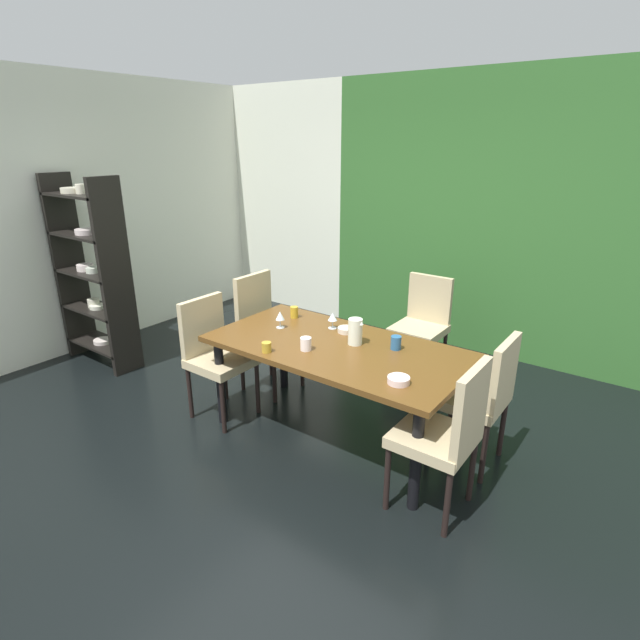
{
  "coord_description": "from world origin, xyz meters",
  "views": [
    {
      "loc": [
        2.25,
        -2.41,
        2.14
      ],
      "look_at": [
        0.16,
        0.42,
        0.85
      ],
      "focal_mm": 28.0,
      "sensor_mm": 36.0,
      "label": 1
    }
  ],
  "objects": [
    {
      "name": "back_panel_interior",
      "position": [
        -1.97,
        2.56,
        1.38
      ],
      "size": [
        1.77,
        0.1,
        2.76
      ],
      "primitive_type": "cube",
      "color": "silver",
      "rests_on": "ground_plane"
    },
    {
      "name": "serving_bowl_east",
      "position": [
        1.03,
        0.04,
        0.76
      ],
      "size": [
        0.14,
        0.14,
        0.04
      ],
      "primitive_type": "cylinder",
      "color": "silver",
      "rests_on": "dining_table"
    },
    {
      "name": "chair_left_far",
      "position": [
        -0.59,
        0.6,
        0.57
      ],
      "size": [
        0.44,
        0.44,
        1.03
      ],
      "rotation": [
        0.0,
        0.0,
        -1.57
      ],
      "color": "tan",
      "rests_on": "ground_plane"
    },
    {
      "name": "dining_table",
      "position": [
        0.39,
        0.31,
        0.66
      ],
      "size": [
        1.87,
        0.95,
        0.74
      ],
      "color": "brown",
      "rests_on": "ground_plane"
    },
    {
      "name": "cup_near_window",
      "position": [
        0.27,
        0.11,
        0.79
      ],
      "size": [
        0.08,
        0.08,
        0.09
      ],
      "primitive_type": "cylinder",
      "color": "white",
      "rests_on": "dining_table"
    },
    {
      "name": "left_interior_panel",
      "position": [
        -2.8,
        0.0,
        1.38
      ],
      "size": [
        0.1,
        5.22,
        2.76
      ],
      "primitive_type": "cube",
      "color": "silver",
      "rests_on": "ground_plane"
    },
    {
      "name": "serving_bowl_rear",
      "position": [
        0.31,
        0.56,
        0.76
      ],
      "size": [
        0.13,
        0.13,
        0.04
      ],
      "primitive_type": "cylinder",
      "color": "beige",
      "rests_on": "dining_table"
    },
    {
      "name": "ground_plane",
      "position": [
        0.0,
        0.0,
        -0.01
      ],
      "size": [
        5.71,
        5.22,
        0.02
      ],
      "primitive_type": "cube",
      "color": "black"
    },
    {
      "name": "wine_glass_south",
      "position": [
        -0.16,
        0.33,
        0.84
      ],
      "size": [
        0.07,
        0.07,
        0.13
      ],
      "color": "silver",
      "rests_on": "dining_table"
    },
    {
      "name": "pitcher_left",
      "position": [
        0.48,
        0.4,
        0.84
      ],
      "size": [
        0.11,
        0.1,
        0.19
      ],
      "color": "silver",
      "rests_on": "dining_table"
    },
    {
      "name": "cup_front",
      "position": [
        0.77,
        0.49,
        0.79
      ],
      "size": [
        0.07,
        0.07,
        0.1
      ],
      "primitive_type": "cylinder",
      "color": "#295C8E",
      "rests_on": "dining_table"
    },
    {
      "name": "wine_glass_right",
      "position": [
        0.17,
        0.56,
        0.84
      ],
      "size": [
        0.07,
        0.07,
        0.13
      ],
      "color": "silver",
      "rests_on": "dining_table"
    },
    {
      "name": "garden_window_panel",
      "position": [
        0.88,
        2.56,
        1.38
      ],
      "size": [
        3.94,
        0.1,
        2.76
      ],
      "primitive_type": "cube",
      "color": "#32662C",
      "rests_on": "ground_plane"
    },
    {
      "name": "chair_left_near",
      "position": [
        -0.58,
        0.01,
        0.55
      ],
      "size": [
        0.44,
        0.44,
        0.97
      ],
      "rotation": [
        0.0,
        0.0,
        -1.57
      ],
      "color": "tan",
      "rests_on": "ground_plane"
    },
    {
      "name": "chair_right_far",
      "position": [
        1.37,
        0.6,
        0.54
      ],
      "size": [
        0.44,
        0.44,
        0.95
      ],
      "rotation": [
        0.0,
        0.0,
        1.57
      ],
      "color": "tan",
      "rests_on": "ground_plane"
    },
    {
      "name": "display_shelf",
      "position": [
        -2.28,
        0.03,
        0.93
      ],
      "size": [
        0.86,
        0.31,
        1.83
      ],
      "color": "black",
      "rests_on": "ground_plane"
    },
    {
      "name": "chair_head_far",
      "position": [
        0.44,
        1.64,
        0.55
      ],
      "size": [
        0.44,
        0.45,
        0.95
      ],
      "rotation": [
        0.0,
        0.0,
        3.14
      ],
      "color": "tan",
      "rests_on": "ground_plane"
    },
    {
      "name": "cup_north",
      "position": [
        0.07,
        -0.08,
        0.78
      ],
      "size": [
        0.07,
        0.07,
        0.07
      ],
      "primitive_type": "cylinder",
      "color": "#B79129",
      "rests_on": "dining_table"
    },
    {
      "name": "cup_corner",
      "position": [
        -0.22,
        0.58,
        0.79
      ],
      "size": [
        0.06,
        0.06,
        0.09
      ],
      "primitive_type": "cylinder",
      "color": "gold",
      "rests_on": "dining_table"
    },
    {
      "name": "chair_right_near",
      "position": [
        1.37,
        0.01,
        0.56
      ],
      "size": [
        0.44,
        0.44,
        0.98
      ],
      "rotation": [
        0.0,
        0.0,
        1.57
      ],
      "color": "tan",
      "rests_on": "ground_plane"
    }
  ]
}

